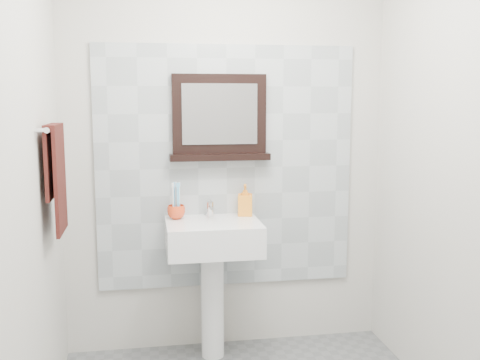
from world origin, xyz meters
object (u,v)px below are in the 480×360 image
framed_mirror (219,120)px  toothbrush_cup (176,212)px  soap_dispenser (245,200)px  pedestal_sink (213,251)px  hand_towel (56,170)px

framed_mirror → toothbrush_cup: bearing=-162.5°
soap_dispenser → pedestal_sink: bearing=-137.8°
toothbrush_cup → hand_towel: size_ratio=0.19×
pedestal_sink → hand_towel: (-0.83, -0.31, 0.55)m
pedestal_sink → framed_mirror: bearing=70.3°
pedestal_sink → toothbrush_cup: pedestal_sink is taller
pedestal_sink → soap_dispenser: size_ratio=4.95×
soap_dispenser → framed_mirror: framed_mirror is taller
framed_mirror → hand_towel: size_ratio=1.11×
pedestal_sink → toothbrush_cup: 0.32m
framed_mirror → hand_towel: 1.05m
toothbrush_cup → framed_mirror: framed_mirror is taller
soap_dispenser → hand_towel: size_ratio=0.35×
pedestal_sink → hand_towel: hand_towel is taller
pedestal_sink → toothbrush_cup: bearing=154.6°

